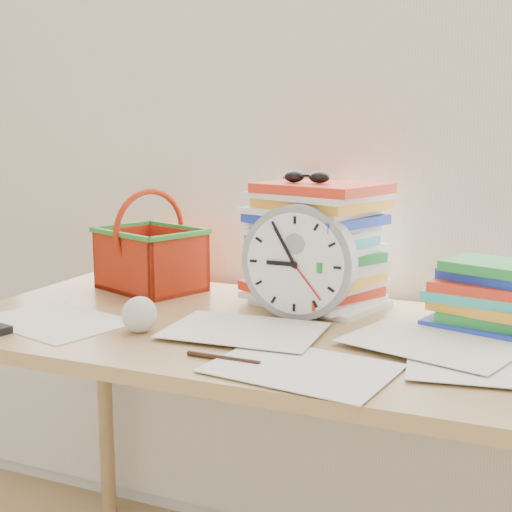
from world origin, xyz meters
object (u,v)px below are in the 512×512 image
at_px(book_stack, 489,295).
at_px(basket, 150,241).
at_px(paper_stack, 317,244).
at_px(clock, 299,262).
at_px(desk, 269,360).

xyz_separation_m(book_stack, basket, (-0.85, 0.04, 0.05)).
distance_m(paper_stack, book_stack, 0.41).
bearing_deg(clock, paper_stack, 91.69).
relative_size(paper_stack, clock, 1.21).
bearing_deg(desk, book_stack, 21.08).
bearing_deg(book_stack, desk, -158.92).
distance_m(desk, basket, 0.51).
distance_m(paper_stack, basket, 0.45).
relative_size(clock, basket, 0.99).
relative_size(book_stack, basket, 0.97).
height_order(desk, basket, basket).
xyz_separation_m(desk, basket, (-0.42, 0.21, 0.20)).
bearing_deg(basket, desk, -5.19).
height_order(clock, book_stack, clock).
distance_m(desk, clock, 0.23).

